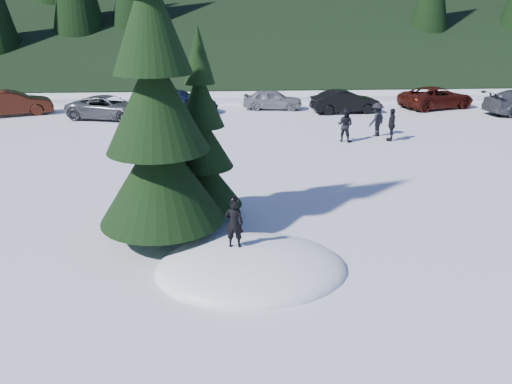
{
  "coord_description": "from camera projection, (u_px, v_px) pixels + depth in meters",
  "views": [
    {
      "loc": [
        -0.55,
        -10.32,
        5.66
      ],
      "look_at": [
        0.25,
        2.23,
        1.1
      ],
      "focal_mm": 35.0,
      "sensor_mm": 36.0,
      "label": 1
    }
  ],
  "objects": [
    {
      "name": "adult_2",
      "position": [
        377.0,
        119.0,
        23.81
      ],
      "size": [
        1.17,
        1.12,
        1.6
      ],
      "primitive_type": "imported",
      "rotation": [
        0.0,
        0.0,
        3.84
      ],
      "color": "black",
      "rests_on": "ground"
    },
    {
      "name": "child_skier",
      "position": [
        234.0,
        223.0,
        11.5
      ],
      "size": [
        0.46,
        0.34,
        1.17
      ],
      "primitive_type": "imported",
      "rotation": [
        0.0,
        0.0,
        3.0
      ],
      "color": "black",
      "rests_on": "snow_mound"
    },
    {
      "name": "car_4",
      "position": [
        272.0,
        99.0,
        30.43
      ],
      "size": [
        3.74,
        1.86,
        1.22
      ],
      "primitive_type": "imported",
      "rotation": [
        0.0,
        0.0,
        1.45
      ],
      "color": "gray",
      "rests_on": "ground"
    },
    {
      "name": "adult_1",
      "position": [
        391.0,
        125.0,
        22.96
      ],
      "size": [
        0.57,
        0.94,
        1.5
      ],
      "primitive_type": "imported",
      "rotation": [
        0.0,
        0.0,
        4.47
      ],
      "color": "black",
      "rests_on": "ground"
    },
    {
      "name": "spruce_short",
      "position": [
        202.0,
        147.0,
        13.86
      ],
      "size": [
        2.2,
        2.2,
        5.37
      ],
      "color": "black",
      "rests_on": "ground"
    },
    {
      "name": "car_6",
      "position": [
        437.0,
        97.0,
        30.79
      ],
      "size": [
        5.17,
        3.53,
        1.31
      ],
      "primitive_type": "imported",
      "rotation": [
        0.0,
        0.0,
        1.88
      ],
      "color": "#3F110B",
      "rests_on": "ground"
    },
    {
      "name": "car_1",
      "position": [
        12.0,
        103.0,
        28.58
      ],
      "size": [
        4.56,
        3.01,
        1.42
      ],
      "primitive_type": "imported",
      "rotation": [
        0.0,
        0.0,
        1.96
      ],
      "color": "#39140A",
      "rests_on": "ground"
    },
    {
      "name": "snow_mound",
      "position": [
        251.0,
        269.0,
        11.64
      ],
      "size": [
        4.48,
        3.52,
        0.96
      ],
      "primitive_type": "ellipsoid",
      "color": "white",
      "rests_on": "ground"
    },
    {
      "name": "spruce_tall",
      "position": [
        156.0,
        114.0,
        12.07
      ],
      "size": [
        3.2,
        3.2,
        8.6
      ],
      "color": "black",
      "rests_on": "ground"
    },
    {
      "name": "car_5",
      "position": [
        345.0,
        102.0,
        29.34
      ],
      "size": [
        4.12,
        1.8,
        1.32
      ],
      "primitive_type": "imported",
      "rotation": [
        0.0,
        0.0,
        1.68
      ],
      "color": "black",
      "rests_on": "ground"
    },
    {
      "name": "car_2",
      "position": [
        109.0,
        107.0,
        27.69
      ],
      "size": [
        4.99,
        3.26,
        1.28
      ],
      "primitive_type": "imported",
      "rotation": [
        0.0,
        0.0,
        1.3
      ],
      "color": "#4C4E53",
      "rests_on": "ground"
    },
    {
      "name": "car_3",
      "position": [
        179.0,
        102.0,
        29.3
      ],
      "size": [
        4.76,
        2.33,
        1.33
      ],
      "primitive_type": "imported",
      "rotation": [
        0.0,
        0.0,
        1.47
      ],
      "color": "black",
      "rests_on": "ground"
    },
    {
      "name": "ground",
      "position": [
        251.0,
        269.0,
        11.64
      ],
      "size": [
        200.0,
        200.0,
        0.0
      ],
      "primitive_type": "plane",
      "color": "white",
      "rests_on": "ground"
    },
    {
      "name": "adult_0",
      "position": [
        345.0,
        125.0,
        22.8
      ],
      "size": [
        0.94,
        0.89,
        1.54
      ],
      "primitive_type": "imported",
      "rotation": [
        0.0,
        0.0,
        2.59
      ],
      "color": "black",
      "rests_on": "ground"
    }
  ]
}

